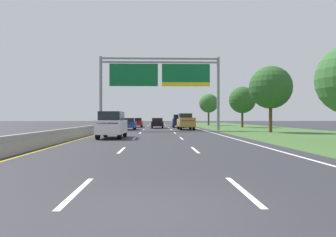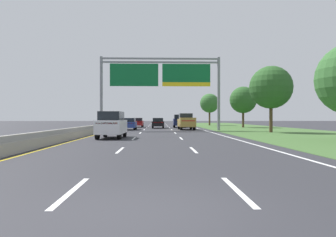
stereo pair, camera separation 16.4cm
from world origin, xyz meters
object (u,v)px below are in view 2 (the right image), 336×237
(pickup_truck_gold, at_px, (186,122))
(car_red_left_lane_sedan, at_px, (138,122))
(roadside_tree_mid, at_px, (271,87))
(roadside_tree_far, at_px, (243,100))
(car_blue_left_lane_sedan, at_px, (129,124))
(overhead_sign_gantry, at_px, (160,78))
(roadside_tree_distant, at_px, (210,103))
(car_black_centre_lane_sedan, at_px, (158,123))
(car_white_left_lane_suv, at_px, (112,124))
(car_navy_right_lane_suv, at_px, (179,121))

(pickup_truck_gold, relative_size, car_red_left_lane_sedan, 1.23)
(roadside_tree_mid, relative_size, roadside_tree_far, 1.08)
(roadside_tree_far, bearing_deg, roadside_tree_mid, -95.07)
(car_blue_left_lane_sedan, bearing_deg, overhead_sign_gantry, -122.69)
(roadside_tree_far, distance_m, roadside_tree_distant, 14.20)
(car_blue_left_lane_sedan, relative_size, roadside_tree_distant, 0.67)
(roadside_tree_mid, distance_m, roadside_tree_far, 17.41)
(car_black_centre_lane_sedan, distance_m, car_white_left_lane_suv, 24.07)
(car_blue_left_lane_sedan, distance_m, roadside_tree_distant, 27.52)
(pickup_truck_gold, bearing_deg, car_red_left_lane_sedan, 31.55)
(car_navy_right_lane_suv, height_order, roadside_tree_mid, roadside_tree_mid)
(car_white_left_lane_suv, relative_size, roadside_tree_mid, 0.65)
(car_blue_left_lane_sedan, distance_m, car_white_left_lane_suv, 17.08)
(pickup_truck_gold, height_order, car_blue_left_lane_sedan, pickup_truck_gold)
(roadside_tree_distant, bearing_deg, car_red_left_lane_sedan, -141.45)
(car_black_centre_lane_sedan, height_order, roadside_tree_mid, roadside_tree_mid)
(car_navy_right_lane_suv, distance_m, roadside_tree_distant, 15.62)
(car_red_left_lane_sedan, bearing_deg, roadside_tree_mid, -141.75)
(overhead_sign_gantry, height_order, roadside_tree_far, overhead_sign_gantry)
(car_red_left_lane_sedan, relative_size, roadside_tree_distant, 0.67)
(car_black_centre_lane_sedan, relative_size, car_blue_left_lane_sedan, 1.00)
(overhead_sign_gantry, relative_size, car_navy_right_lane_suv, 3.18)
(pickup_truck_gold, distance_m, car_blue_left_lane_sedan, 7.67)
(car_black_centre_lane_sedan, relative_size, roadside_tree_mid, 0.61)
(car_red_left_lane_sedan, xyz_separation_m, roadside_tree_distant, (14.03, 11.18, 3.75))
(car_navy_right_lane_suv, bearing_deg, overhead_sign_gantry, 166.89)
(car_red_left_lane_sedan, distance_m, roadside_tree_far, 17.93)
(car_black_centre_lane_sedan, bearing_deg, car_navy_right_lane_suv, -49.56)
(car_navy_right_lane_suv, height_order, car_red_left_lane_sedan, car_navy_right_lane_suv)
(roadside_tree_mid, bearing_deg, overhead_sign_gantry, 155.92)
(car_black_centre_lane_sedan, bearing_deg, pickup_truck_gold, -148.46)
(roadside_tree_distant, bearing_deg, car_blue_left_lane_sedan, -121.91)
(overhead_sign_gantry, relative_size, car_white_left_lane_suv, 3.18)
(car_black_centre_lane_sedan, height_order, car_white_left_lane_suv, car_white_left_lane_suv)
(pickup_truck_gold, relative_size, car_navy_right_lane_suv, 1.15)
(car_red_left_lane_sedan, relative_size, roadside_tree_far, 0.66)
(car_white_left_lane_suv, relative_size, roadside_tree_far, 0.71)
(car_red_left_lane_sedan, bearing_deg, overhead_sign_gantry, -165.69)
(car_black_centre_lane_sedan, xyz_separation_m, roadside_tree_distant, (10.59, 16.42, 3.75))
(car_black_centre_lane_sedan, height_order, car_blue_left_lane_sedan, same)
(car_black_centre_lane_sedan, bearing_deg, car_red_left_lane_sedan, 33.13)
(car_navy_right_lane_suv, xyz_separation_m, roadside_tree_distant, (7.13, 13.46, 3.47))
(car_red_left_lane_sedan, xyz_separation_m, roadside_tree_mid, (15.81, -19.97, 4.11))
(car_red_left_lane_sedan, relative_size, car_white_left_lane_suv, 0.93)
(car_black_centre_lane_sedan, distance_m, car_blue_left_lane_sedan, 7.72)
(car_red_left_lane_sedan, bearing_deg, roadside_tree_far, -98.72)
(car_red_left_lane_sedan, height_order, roadside_tree_distant, roadside_tree_distant)
(roadside_tree_mid, bearing_deg, car_black_centre_lane_sedan, 130.03)
(car_red_left_lane_sedan, height_order, car_white_left_lane_suv, car_white_left_lane_suv)
(roadside_tree_far, height_order, roadside_tree_distant, roadside_tree_far)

